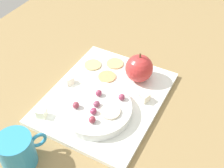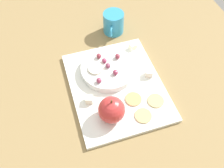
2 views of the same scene
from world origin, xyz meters
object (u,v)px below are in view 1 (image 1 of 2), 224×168
(serving_dish, at_px, (96,109))
(apple_slice_0, at_px, (110,112))
(platter, at_px, (105,97))
(grape_1, at_px, (76,105))
(cheese_cube_0, at_px, (144,97))
(cracker_1, at_px, (93,65))
(grape_2, at_px, (97,104))
(grape_3, at_px, (99,93))
(cup, at_px, (17,151))
(apple_whole, at_px, (139,68))
(grape_0, at_px, (122,97))
(cracker_0, at_px, (115,64))
(grape_4, at_px, (93,111))
(cheese_cube_1, at_px, (42,113))
(grape_5, at_px, (92,120))
(cheese_cube_2, at_px, (69,80))
(cracker_2, at_px, (107,77))

(serving_dish, relative_size, apple_slice_0, 3.68)
(platter, height_order, grape_1, grape_1)
(cheese_cube_0, distance_m, cracker_1, 0.20)
(grape_2, relative_size, grape_3, 1.00)
(cheese_cube_0, relative_size, grape_1, 1.26)
(cup, bearing_deg, apple_whole, 161.41)
(apple_whole, distance_m, grape_2, 0.17)
(platter, relative_size, grape_0, 19.99)
(apple_whole, xyz_separation_m, grape_2, (0.17, -0.04, -0.01))
(cracker_0, distance_m, grape_3, 0.16)
(cracker_0, distance_m, grape_4, 0.23)
(grape_4, bearing_deg, grape_1, -84.50)
(platter, distance_m, grape_0, 0.07)
(cheese_cube_0, bearing_deg, grape_2, -43.23)
(cheese_cube_0, bearing_deg, grape_1, -46.81)
(apple_whole, distance_m, cup, 0.38)
(serving_dish, xyz_separation_m, grape_4, (0.02, 0.01, 0.02))
(cracker_1, xyz_separation_m, grape_4, (0.18, 0.11, 0.03))
(cracker_1, distance_m, grape_1, 0.20)
(cheese_cube_1, xyz_separation_m, grape_5, (-0.03, 0.13, 0.02))
(serving_dish, height_order, cheese_cube_1, serving_dish)
(grape_3, bearing_deg, grape_2, 21.95)
(apple_whole, xyz_separation_m, grape_1, (0.20, -0.08, -0.01))
(cracker_1, xyz_separation_m, grape_3, (0.12, 0.09, 0.03))
(cheese_cube_2, relative_size, grape_4, 1.26)
(grape_1, height_order, cup, cup)
(cracker_1, distance_m, grape_5, 0.24)
(cracker_2, bearing_deg, cheese_cube_1, -19.60)
(serving_dish, relative_size, grape_5, 10.12)
(cracker_0, relative_size, cracker_1, 1.00)
(serving_dish, xyz_separation_m, cracker_1, (-0.16, -0.10, -0.01))
(apple_slice_0, distance_m, cup, 0.23)
(cheese_cube_2, xyz_separation_m, grape_1, (0.08, 0.08, 0.02))
(cracker_2, distance_m, grape_1, 0.16)
(serving_dish, xyz_separation_m, grape_5, (0.05, 0.02, 0.02))
(cheese_cube_1, relative_size, cracker_1, 0.44)
(cheese_cube_2, bearing_deg, grape_2, 65.78)
(grape_2, distance_m, grape_5, 0.05)
(grape_1, bearing_deg, apple_slice_0, 106.96)
(cheese_cube_1, relative_size, cheese_cube_2, 1.00)
(grape_5, bearing_deg, platter, -166.44)
(grape_1, relative_size, grape_2, 1.00)
(cheese_cube_2, bearing_deg, grape_1, 44.01)
(serving_dish, distance_m, cracker_2, 0.14)
(cracker_0, height_order, grape_3, grape_3)
(cup, bearing_deg, cheese_cube_1, -164.73)
(cheese_cube_1, bearing_deg, cracker_0, 166.21)
(cheese_cube_2, distance_m, cracker_1, 0.10)
(cheese_cube_2, height_order, grape_5, grape_5)
(grape_1, bearing_deg, cheese_cube_0, 133.19)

